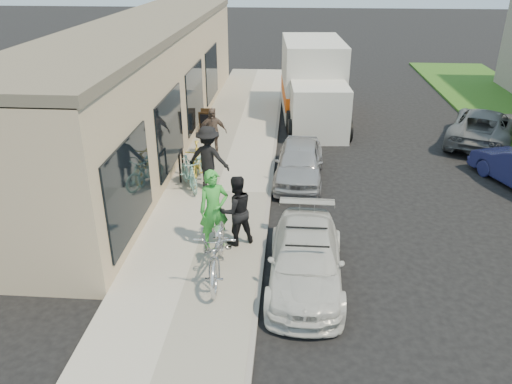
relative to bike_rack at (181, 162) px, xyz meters
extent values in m
plane|color=black|center=(3.17, -3.80, -0.69)|extent=(120.00, 120.00, 0.00)
cube|color=#ACA79A|center=(1.17, -0.80, -0.61)|extent=(3.00, 34.00, 0.15)
cube|color=gray|center=(2.72, -0.80, -0.62)|extent=(0.12, 34.00, 0.13)
cube|color=#CDB98E|center=(-2.08, 4.20, 1.31)|extent=(3.50, 20.00, 4.00)
cube|color=#685F4E|center=(-2.08, 4.20, 3.41)|extent=(3.60, 20.00, 0.25)
cube|color=black|center=(-0.31, -3.80, 0.91)|extent=(0.06, 3.00, 2.20)
cube|color=black|center=(-0.31, 0.20, 0.91)|extent=(0.06, 3.00, 2.20)
cube|color=black|center=(-0.31, 4.20, 0.91)|extent=(0.06, 3.00, 2.20)
cube|color=black|center=(-0.31, 8.20, 0.91)|extent=(0.06, 3.00, 2.20)
cylinder|color=black|center=(0.02, -0.29, -0.11)|extent=(0.06, 0.06, 0.86)
cylinder|color=black|center=(-0.02, 0.29, -0.11)|extent=(0.06, 0.06, 0.86)
cylinder|color=black|center=(0.00, 0.00, 0.32)|extent=(0.10, 0.58, 0.06)
cube|color=black|center=(0.10, 4.07, -0.07)|extent=(0.56, 0.23, 0.92)
cube|color=black|center=(0.10, 4.40, -0.07)|extent=(0.56, 0.23, 0.92)
cube|color=black|center=(0.10, 4.04, -0.02)|extent=(0.45, 0.16, 0.66)
imported|color=silver|center=(3.68, -4.85, -0.13)|extent=(1.65, 3.86, 1.11)
cylinder|color=black|center=(3.68, -5.26, 0.44)|extent=(0.88, 0.04, 0.04)
cylinder|color=black|center=(3.68, -4.52, 0.44)|extent=(0.88, 0.04, 0.04)
imported|color=#A5A6AB|center=(3.57, 0.48, -0.08)|extent=(1.64, 3.63, 1.21)
cube|color=beige|center=(4.31, 4.64, 0.31)|extent=(2.23, 2.23, 1.99)
cube|color=black|center=(4.31, 4.64, 0.73)|extent=(1.94, 0.19, 0.94)
cube|color=beige|center=(4.10, 7.78, 0.94)|extent=(2.70, 4.56, 3.04)
cube|color=#E3510D|center=(4.10, 7.78, 0.26)|extent=(2.72, 4.58, 0.58)
cylinder|color=black|center=(3.30, 4.05, -0.27)|extent=(0.32, 0.85, 0.84)
cylinder|color=black|center=(5.39, 4.19, -0.27)|extent=(0.32, 0.85, 0.84)
cylinder|color=black|center=(3.22, 5.20, -0.27)|extent=(0.32, 0.85, 0.84)
cylinder|color=black|center=(5.31, 5.34, -0.27)|extent=(0.32, 0.85, 0.84)
cylinder|color=black|center=(2.95, 9.17, -0.27)|extent=(0.32, 0.85, 0.84)
cylinder|color=black|center=(5.04, 9.31, -0.27)|extent=(0.32, 0.85, 0.84)
imported|color=#56585B|center=(10.34, 4.44, -0.06)|extent=(3.79, 5.00, 1.26)
imported|color=silver|center=(1.84, -4.90, 0.08)|extent=(0.96, 2.40, 1.24)
imported|color=green|center=(1.58, -3.75, 0.41)|extent=(0.81, 0.68, 1.89)
imported|color=black|center=(2.08, -3.60, 0.32)|extent=(1.04, 0.97, 1.71)
imported|color=#80BFB6|center=(0.37, -0.68, -0.07)|extent=(1.11, 1.59, 0.94)
imported|color=#80BFB6|center=(0.49, -0.12, -0.09)|extent=(0.62, 1.73, 0.90)
imported|color=yellow|center=(0.48, -0.05, 0.03)|extent=(0.71, 1.92, 1.13)
imported|color=black|center=(0.95, -0.62, 0.41)|extent=(1.34, 0.94, 1.89)
imported|color=brown|center=(0.66, 1.95, 0.30)|extent=(1.06, 0.65, 1.68)
camera|label=1|loc=(3.30, -13.75, 5.67)|focal=35.00mm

